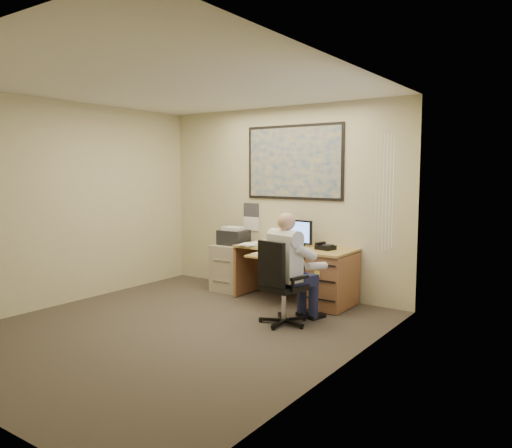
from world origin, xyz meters
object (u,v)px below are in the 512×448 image
Objects in this scene: desk at (317,272)px; office_chair at (283,300)px; filing_cabinet at (234,263)px; person at (286,268)px.

desk is 1.05m from office_chair.
office_chair is at bearing -84.43° from desk.
desk is 1.68× the size of filing_cabinet.
filing_cabinet is 0.96× the size of office_chair.
desk is 0.99m from person.
office_chair is (1.51, -1.05, -0.12)m from filing_cabinet.
person is (-0.01, 0.08, 0.36)m from office_chair.
filing_cabinet is (-1.41, 0.01, -0.03)m from desk.
filing_cabinet is at bearing 179.61° from desk.
filing_cabinet is 0.73× the size of person.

